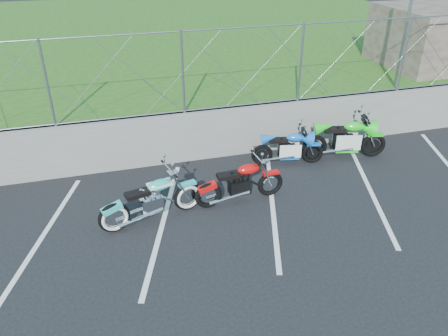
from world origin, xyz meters
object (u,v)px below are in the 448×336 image
object	(u,v)px
cruiser_turquoise	(153,201)
sportbike_blue	(289,149)
naked_orange	(241,184)
sportbike_green	(346,140)

from	to	relation	value
cruiser_turquoise	sportbike_blue	distance (m)	3.90
cruiser_turquoise	naked_orange	distance (m)	1.93
sportbike_green	sportbike_blue	size ratio (longest dim) A/B	1.19
cruiser_turquoise	sportbike_green	bearing A→B (deg)	2.01
naked_orange	sportbike_blue	xyz separation A→B (m)	(1.67, 1.32, -0.03)
cruiser_turquoise	sportbike_blue	world-z (taller)	cruiser_turquoise
cruiser_turquoise	naked_orange	xyz separation A→B (m)	(1.93, 0.17, -0.01)
sportbike_green	sportbike_blue	world-z (taller)	sportbike_green
cruiser_turquoise	naked_orange	world-z (taller)	cruiser_turquoise
cruiser_turquoise	sportbike_green	size ratio (longest dim) A/B	1.01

